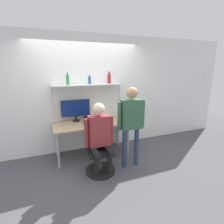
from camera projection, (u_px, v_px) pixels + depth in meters
ground_plane at (97, 162)px, 3.70m from camera, size 12.00×12.00×0.00m
wall_back at (86, 94)px, 4.10m from camera, size 8.00×0.06×2.70m
desk at (91, 126)px, 3.89m from camera, size 1.64×0.76×0.77m
shelf_unit at (88, 94)px, 3.92m from camera, size 1.56×0.30×1.60m
monitor at (76, 109)px, 3.93m from camera, size 0.64×0.17×0.49m
laptop at (90, 122)px, 3.73m from camera, size 0.29×0.20×0.21m
cell_phone at (103, 124)px, 3.77m from camera, size 0.07×0.15×0.01m
office_chair at (100, 158)px, 3.34m from camera, size 0.56×0.56×0.91m
person_seated at (100, 133)px, 3.17m from camera, size 0.55×0.47×1.35m
person_standing at (131, 117)px, 3.35m from camera, size 0.57×0.22×1.61m
bottle_green at (68, 80)px, 3.69m from camera, size 0.06×0.06×0.25m
bottle_blue at (90, 80)px, 3.86m from camera, size 0.07×0.07×0.19m
bottle_red at (109, 78)px, 4.02m from camera, size 0.08×0.08×0.26m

